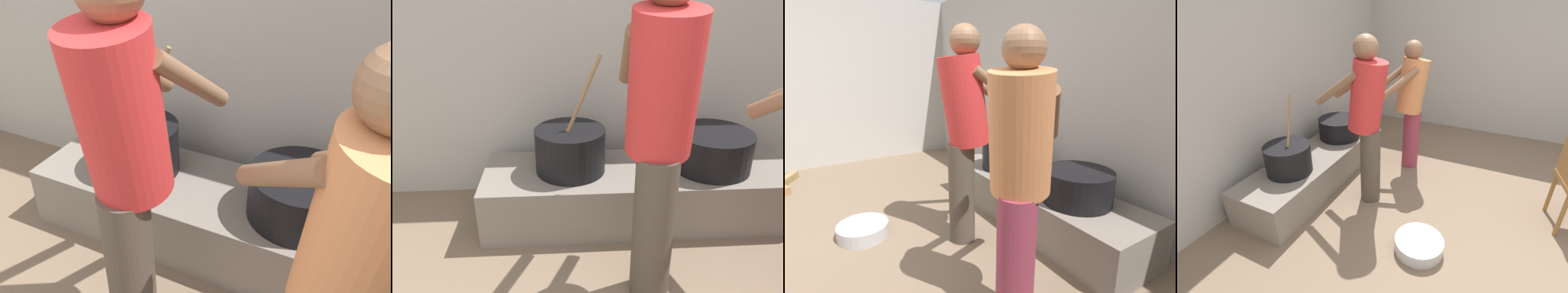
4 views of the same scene
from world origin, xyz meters
The scene contains 7 objects.
block_enclosure_rear centered at (0.00, 2.42, 1.14)m, with size 5.42×0.20×2.27m, color #ADA8A0.
hearth_ledge centered at (0.18, 1.90, 0.18)m, with size 2.02×0.60×0.36m, color slate.
cooking_pot_main centered at (-0.28, 1.91, 0.50)m, with size 0.44×0.44×0.73m.
cooking_pot_secondary centered at (0.63, 1.90, 0.48)m, with size 0.50×0.50×0.24m.
cook_in_red_shirt centered at (0.11, 1.25, 0.93)m, with size 0.39×0.70×1.62m.
cook_in_orange_shirt centered at (0.93, 1.09, 0.86)m, with size 0.67×0.68×1.51m.
metal_mixing_bowl centered at (-0.35, 0.55, 0.05)m, with size 0.40×0.40×0.11m, color #B7B7BC.
Camera 3 is at (1.99, 0.20, 1.33)m, focal length 27.49 mm.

